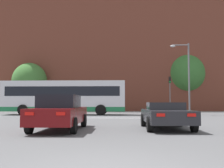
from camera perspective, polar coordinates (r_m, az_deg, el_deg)
name	(u,v)px	position (r m, az deg, el deg)	size (l,w,h in m)	color
stop_line_strip	(119,118)	(21.77, 1.51, -6.92)	(9.71, 0.30, 0.01)	silver
far_pavement	(121,112)	(36.43, 1.86, -5.63)	(70.79, 2.50, 0.01)	gray
brick_civic_building	(116,46)	(47.52, 0.82, 7.75)	(34.74, 16.21, 27.44)	brown
car_saloon_left	(60,112)	(12.59, -10.56, -5.66)	(2.00, 4.92, 1.54)	#600C0F
car_roadster_right	(166,115)	(13.13, 10.90, -6.20)	(2.11, 4.46, 1.21)	#232328
bus_crossing_lead	(64,97)	(27.73, -9.65, -2.57)	(11.79, 2.64, 3.25)	silver
traffic_light_far_right	(170,88)	(36.12, 11.68, -0.86)	(0.26, 0.31, 4.45)	slate
traffic_light_far_left	(76,91)	(36.46, -7.39, -1.46)	(0.26, 0.31, 3.90)	slate
street_lamp_junction	(186,71)	(28.46, 14.75, 2.56)	(1.88, 0.36, 7.02)	slate
pedestrian_waiting	(109,103)	(37.16, -0.68, -3.94)	(0.44, 0.30, 1.82)	black
tree_by_building	(30,81)	(40.05, -16.41, 0.60)	(4.70, 4.70, 6.61)	#4C3823
tree_kerbside	(185,74)	(41.64, 14.64, 1.97)	(5.88, 5.88, 8.36)	#4C3823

